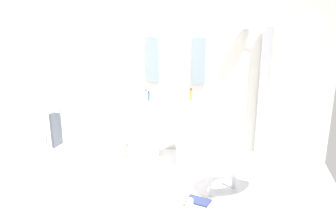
{
  "coord_description": "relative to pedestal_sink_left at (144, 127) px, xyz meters",
  "views": [
    {
      "loc": [
        1.17,
        -3.37,
        2.04
      ],
      "look_at": [
        0.15,
        0.55,
        0.95
      ],
      "focal_mm": 33.53,
      "sensor_mm": 36.0,
      "label": 1
    }
  ],
  "objects": [
    {
      "name": "ground_plane",
      "position": [
        0.38,
        -1.12,
        -0.53
      ],
      "size": [
        4.8,
        3.6,
        0.04
      ],
      "primitive_type": "cube",
      "color": "silver"
    },
    {
      "name": "rear_partition",
      "position": [
        0.38,
        0.53,
        0.79
      ],
      "size": [
        4.8,
        0.1,
        2.6
      ],
      "primitive_type": "cube",
      "color": "silver",
      "rests_on": "ground_plane"
    },
    {
      "name": "pedestal_sink_left",
      "position": [
        0.0,
        0.0,
        0.0
      ],
      "size": [
        0.46,
        0.46,
        1.07
      ],
      "color": "white",
      "rests_on": "ground_plane"
    },
    {
      "name": "pedestal_sink_right",
      "position": [
        0.76,
        0.0,
        0.0
      ],
      "size": [
        0.46,
        0.46,
        1.07
      ],
      "color": "white",
      "rests_on": "ground_plane"
    },
    {
      "name": "vanity_mirror_left",
      "position": [
        0.0,
        0.46,
        1.02
      ],
      "size": [
        0.22,
        0.03,
        0.73
      ],
      "primitive_type": "cube",
      "color": "#8C9EA8"
    },
    {
      "name": "vanity_mirror_right",
      "position": [
        0.76,
        0.46,
        1.02
      ],
      "size": [
        0.22,
        0.03,
        0.73
      ],
      "primitive_type": "cube",
      "color": "#8C9EA8"
    },
    {
      "name": "shower_column",
      "position": [
        1.76,
        0.41,
        0.57
      ],
      "size": [
        0.49,
        0.24,
        2.05
      ],
      "color": "#B7BABF",
      "rests_on": "ground_plane"
    },
    {
      "name": "lounge_chair",
      "position": [
        1.45,
        -0.78,
        -0.16
      ],
      "size": [
        1.11,
        1.11,
        0.65
      ],
      "color": "#B7BABF",
      "rests_on": "ground_plane"
    },
    {
      "name": "towel_rack",
      "position": [
        -1.08,
        -0.79,
        0.11
      ],
      "size": [
        0.37,
        0.22,
        0.95
      ],
      "color": "#B7BABF",
      "rests_on": "ground_plane"
    },
    {
      "name": "area_rug",
      "position": [
        0.78,
        -1.27,
        -0.51
      ],
      "size": [
        1.28,
        0.64,
        0.01
      ],
      "primitive_type": "cube",
      "color": "beige",
      "rests_on": "ground_plane"
    },
    {
      "name": "magazine_navy",
      "position": [
        1.06,
        -1.12,
        -0.49
      ],
      "size": [
        0.32,
        0.24,
        0.02
      ],
      "primitive_type": "cube",
      "rotation": [
        0.0,
        0.0,
        -0.24
      ],
      "color": "navy",
      "rests_on": "area_rug"
    },
    {
      "name": "coffee_mug",
      "position": [
        0.97,
        -1.27,
        -0.45
      ],
      "size": [
        0.09,
        0.09,
        0.1
      ],
      "primitive_type": "cylinder",
      "color": "white",
      "rests_on": "area_rug"
    },
    {
      "name": "soap_bottle_blue",
      "position": [
        0.1,
        -0.07,
        0.52
      ],
      "size": [
        0.04,
        0.04,
        0.15
      ],
      "color": "#4C72B7",
      "rests_on": "pedestal_sink_left"
    },
    {
      "name": "soap_bottle_amber",
      "position": [
        0.71,
        0.13,
        0.54
      ],
      "size": [
        0.05,
        0.05,
        0.18
      ],
      "color": "#C68C38",
      "rests_on": "pedestal_sink_right"
    },
    {
      "name": "soap_bottle_white",
      "position": [
        0.07,
        -0.12,
        0.54
      ],
      "size": [
        0.04,
        0.04,
        0.18
      ],
      "color": "white",
      "rests_on": "pedestal_sink_left"
    }
  ]
}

